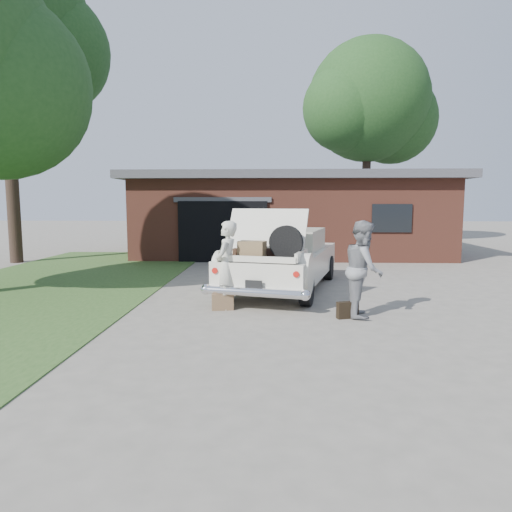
{
  "coord_description": "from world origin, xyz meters",
  "views": [
    {
      "loc": [
        0.36,
        -8.34,
        2.15
      ],
      "look_at": [
        0.0,
        0.6,
        1.1
      ],
      "focal_mm": 32.0,
      "sensor_mm": 36.0,
      "label": 1
    }
  ],
  "objects": [
    {
      "name": "tree_back",
      "position": [
        -8.86,
        7.62,
        8.08
      ],
      "size": [
        6.52,
        5.67,
        11.28
      ],
      "color": "#38281E",
      "rests_on": "ground"
    },
    {
      "name": "suitcase_right",
      "position": [
        1.73,
        0.05,
        0.16
      ],
      "size": [
        0.43,
        0.25,
        0.31
      ],
      "primitive_type": "cube",
      "rotation": [
        0.0,
        0.0,
        0.32
      ],
      "color": "black",
      "rests_on": "ground"
    },
    {
      "name": "woman_right",
      "position": [
        2.05,
        0.25,
        0.91
      ],
      "size": [
        0.79,
        0.96,
        1.82
      ],
      "primitive_type": "imported",
      "rotation": [
        0.0,
        0.0,
        1.45
      ],
      "color": "gray",
      "rests_on": "ground"
    },
    {
      "name": "grass_strip",
      "position": [
        -5.5,
        3.0,
        0.01
      ],
      "size": [
        6.0,
        16.0,
        0.02
      ],
      "primitive_type": "cube",
      "color": "#2D4C1E",
      "rests_on": "ground"
    },
    {
      "name": "woman_left",
      "position": [
        -0.6,
        0.74,
        0.89
      ],
      "size": [
        0.57,
        0.73,
        1.79
      ],
      "primitive_type": "imported",
      "rotation": [
        0.0,
        0.0,
        -1.8
      ],
      "color": "beige",
      "rests_on": "ground"
    },
    {
      "name": "suitcase_left",
      "position": [
        -0.67,
        0.61,
        0.17
      ],
      "size": [
        0.45,
        0.21,
        0.33
      ],
      "primitive_type": "cube",
      "rotation": [
        0.0,
        0.0,
        0.18
      ],
      "color": "brown",
      "rests_on": "ground"
    },
    {
      "name": "sedan",
      "position": [
        0.59,
        2.9,
        0.77
      ],
      "size": [
        3.21,
        5.54,
        2.02
      ],
      "rotation": [
        0.0,
        0.0,
        -0.25
      ],
      "color": "beige",
      "rests_on": "ground"
    },
    {
      "name": "house",
      "position": [
        0.98,
        11.47,
        1.67
      ],
      "size": [
        12.8,
        7.8,
        3.3
      ],
      "color": "brown",
      "rests_on": "ground"
    },
    {
      "name": "ground",
      "position": [
        0.0,
        0.0,
        0.0
      ],
      "size": [
        90.0,
        90.0,
        0.0
      ],
      "primitive_type": "plane",
      "color": "gray",
      "rests_on": "ground"
    },
    {
      "name": "tree_right",
      "position": [
        5.29,
        16.27,
        7.08
      ],
      "size": [
        7.19,
        6.26,
        10.52
      ],
      "color": "#38281E",
      "rests_on": "ground"
    }
  ]
}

